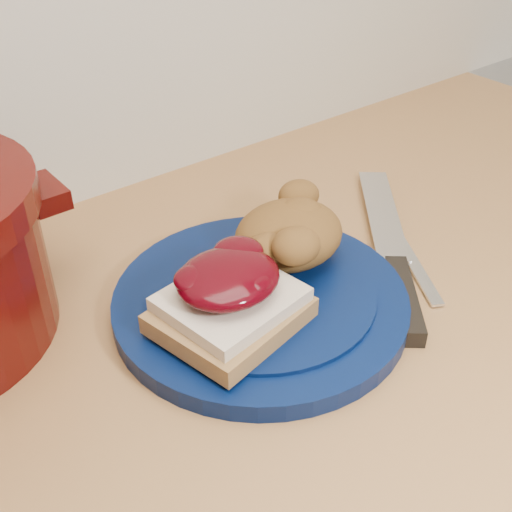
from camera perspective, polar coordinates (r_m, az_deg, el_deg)
plate at (r=0.64m, az=0.39°, el=-4.07°), size 0.32×0.32×0.02m
sandwich at (r=0.58m, az=-2.36°, el=-3.72°), size 0.14×0.13×0.06m
stuffing_mound at (r=0.66m, az=2.94°, el=1.93°), size 0.13×0.11×0.06m
chef_knife at (r=0.70m, az=12.43°, el=-1.43°), size 0.23×0.27×0.02m
butter_knife at (r=0.74m, az=13.41°, el=0.08°), size 0.10×0.16×0.00m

